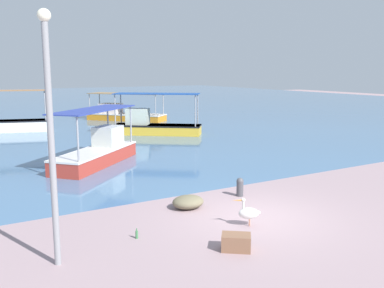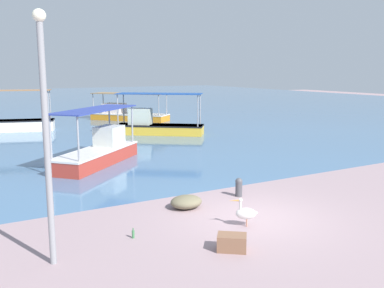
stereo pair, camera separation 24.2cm
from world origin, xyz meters
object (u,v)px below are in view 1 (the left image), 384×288
Objects in this scene: fishing_boat_far_left at (98,150)px; lamp_post at (50,126)px; fishing_boat_center at (153,125)px; mooring_bollard at (240,186)px; glass_bottle at (137,234)px; fishing_boat_outer at (124,114)px; cargo_crate at (236,242)px; net_pile at (188,202)px; pelican at (248,213)px; fishing_boat_far_right at (0,124)px.

fishing_boat_far_left is 10.68m from lamp_post.
fishing_boat_center reaches higher than mooring_bollard.
lamp_post is at bearing -166.99° from glass_bottle.
lamp_post is at bearing -121.44° from fishing_boat_center.
fishing_boat_outer is 27.58m from cargo_crate.
fishing_boat_center is 1.03× the size of lamp_post.
fishing_boat_far_left is at bearing 92.99° from net_pile.
mooring_bollard is at bearing -101.69° from fishing_boat_outer.
cargo_crate is at bearing -109.23° from fishing_boat_center.
pelican is 5.80m from lamp_post.
mooring_bollard is (-3.52, -14.39, -0.30)m from fishing_boat_center.
pelican is (-6.25, -25.40, -0.19)m from fishing_boat_outer.
lamp_post reaches higher than fishing_boat_far_right.
glass_bottle is at bearing 166.67° from pelican.
fishing_boat_far_left is 9.31m from glass_bottle.
fishing_boat_far_left is 0.74× the size of fishing_boat_far_right.
fishing_boat_center is 19.00m from cargo_crate.
fishing_boat_outer is 27.73m from lamp_post.
fishing_boat_center is at bearing -98.21° from fishing_boat_outer.
cargo_crate is at bearing -127.70° from mooring_bollard.
mooring_bollard reaches higher than net_pile.
pelican is 2.96× the size of glass_bottle.
net_pile reaches higher than cargo_crate.
fishing_boat_far_left reaches higher than fishing_boat_outer.
glass_bottle is at bearing -116.55° from fishing_boat_center.
fishing_boat_far_right is 23.43m from pelican.
fishing_boat_outer is 10.21m from fishing_boat_far_right.
lamp_post is at bearing -161.84° from mooring_bollard.
net_pile is 3.75× the size of glass_bottle.
glass_bottle is (-1.78, 1.86, -0.09)m from cargo_crate.
net_pile is (-6.93, -23.22, -0.36)m from fishing_boat_outer.
mooring_bollard is (5.20, -20.74, -0.23)m from fishing_boat_far_right.
lamp_post reaches higher than cargo_crate.
net_pile is (3.03, -20.96, -0.38)m from fishing_boat_far_right.
fishing_boat_center is 8.14× the size of cargo_crate.
lamp_post reaches higher than fishing_boat_far_left.
fishing_boat_center reaches higher than cargo_crate.
fishing_boat_far_left is 7.66m from net_pile.
fishing_boat_far_right is 10.68× the size of mooring_bollard.
fishing_boat_far_left is at bearing 96.26° from pelican.
fishing_boat_outer is 26.15m from pelican.
fishing_boat_center is 5.56× the size of net_pile.
mooring_bollard is 0.93× the size of cargo_crate.
pelican is at bearing -2.62° from lamp_post.
lamp_post is 7.48m from mooring_bollard.
mooring_bollard reaches higher than glass_bottle.
mooring_bollard is (6.60, 2.17, -2.75)m from lamp_post.
glass_bottle is at bearing -159.55° from mooring_bollard.
fishing_boat_center is at bearing 76.26° from mooring_bollard.
fishing_boat_far_left is 0.90× the size of fishing_boat_center.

